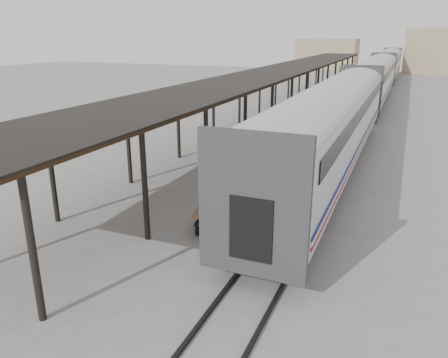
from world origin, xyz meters
The scene contains 10 objects.
ground centered at (0.00, 0.00, 0.00)m, with size 160.00×160.00×0.00m, color slate.
train centered at (3.19, 33.79, 2.69)m, with size 3.45×76.01×4.01m.
canopy centered at (-3.40, 24.00, 4.00)m, with size 4.90×64.30×4.15m.
rails centered at (3.20, 34.00, 0.06)m, with size 1.54×150.00×0.12m.
building_left centered at (-10.00, 82.00, 3.00)m, with size 12.00×8.00×6.00m, color tan.
baggage_cart centered at (0.43, -0.01, 0.65)m, with size 1.73×2.61×0.86m.
suitcase_stack centered at (0.28, 0.32, 1.06)m, with size 1.21×1.27×0.59m.
luggage_tug centered at (-1.59, 18.60, 0.55)m, with size 1.29×1.56×1.19m.
porter centered at (0.68, -0.66, 1.76)m, with size 0.65×0.43×1.79m, color navy.
pedestrian centered at (-1.55, 14.30, 0.94)m, with size 1.10×0.46×1.88m, color black.
Camera 1 is at (6.58, -13.94, 6.94)m, focal length 35.00 mm.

